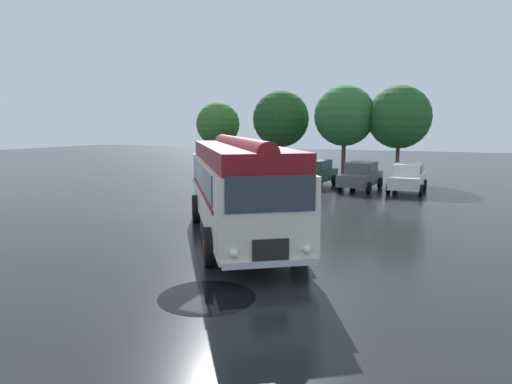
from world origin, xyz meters
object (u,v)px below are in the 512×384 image
object	(u,v)px
car_near_left	(270,172)
car_mid_left	(315,173)
car_mid_right	(361,175)
car_far_right	(408,178)
vintage_bus	(239,184)

from	to	relation	value
car_near_left	car_mid_left	distance (m)	2.93
car_mid_right	car_mid_left	bearing A→B (deg)	171.99
car_near_left	car_mid_right	world-z (taller)	same
car_far_right	car_mid_right	bearing A→B (deg)	179.61
car_mid_left	car_far_right	distance (m)	5.81
car_near_left	car_mid_left	bearing A→B (deg)	11.35
vintage_bus	car_near_left	bearing A→B (deg)	107.64
vintage_bus	car_mid_left	bearing A→B (deg)	96.06
car_mid_left	car_mid_right	size ratio (longest dim) A/B	1.00
vintage_bus	car_mid_left	distance (m)	14.55
vintage_bus	car_mid_right	distance (m)	14.13
car_mid_left	car_far_right	bearing A→B (deg)	-4.42
car_near_left	car_far_right	xyz separation A→B (m)	(8.67, 0.13, 0.00)
vintage_bus	car_far_right	world-z (taller)	vintage_bus
car_mid_left	car_far_right	world-z (taller)	same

